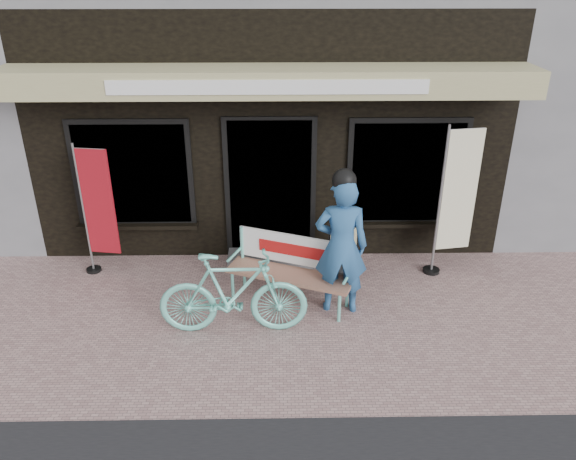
{
  "coord_description": "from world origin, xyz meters",
  "views": [
    {
      "loc": [
        0.13,
        -5.76,
        4.17
      ],
      "look_at": [
        0.24,
        0.7,
        1.05
      ],
      "focal_mm": 35.0,
      "sensor_mm": 36.0,
      "label": 1
    }
  ],
  "objects_px": {
    "person": "(341,244)",
    "nobori_cream": "(455,199)",
    "bicycle": "(233,294)",
    "menu_stand": "(343,248)",
    "nobori_red": "(97,209)",
    "bench": "(292,265)"
  },
  "relations": [
    {
      "from": "bicycle",
      "to": "bench",
      "type": "bearing_deg",
      "value": -45.87
    },
    {
      "from": "bench",
      "to": "nobori_red",
      "type": "height_order",
      "value": "nobori_red"
    },
    {
      "from": "menu_stand",
      "to": "nobori_cream",
      "type": "bearing_deg",
      "value": 15.27
    },
    {
      "from": "bicycle",
      "to": "menu_stand",
      "type": "bearing_deg",
      "value": -48.67
    },
    {
      "from": "nobori_cream",
      "to": "menu_stand",
      "type": "distance_m",
      "value": 1.71
    },
    {
      "from": "nobori_cream",
      "to": "menu_stand",
      "type": "xyz_separation_m",
      "value": [
        -1.55,
        -0.12,
        -0.7
      ]
    },
    {
      "from": "person",
      "to": "menu_stand",
      "type": "bearing_deg",
      "value": 84.67
    },
    {
      "from": "person",
      "to": "bicycle",
      "type": "height_order",
      "value": "person"
    },
    {
      "from": "person",
      "to": "nobori_cream",
      "type": "height_order",
      "value": "nobori_cream"
    },
    {
      "from": "bicycle",
      "to": "menu_stand",
      "type": "height_order",
      "value": "bicycle"
    },
    {
      "from": "nobori_red",
      "to": "nobori_cream",
      "type": "xyz_separation_m",
      "value": [
        5.03,
        -0.05,
        0.14
      ]
    },
    {
      "from": "menu_stand",
      "to": "nobori_red",
      "type": "bearing_deg",
      "value": -171.99
    },
    {
      "from": "nobori_red",
      "to": "bicycle",
      "type": "bearing_deg",
      "value": -27.92
    },
    {
      "from": "bench",
      "to": "nobori_red",
      "type": "distance_m",
      "value": 2.87
    },
    {
      "from": "bench",
      "to": "bicycle",
      "type": "xyz_separation_m",
      "value": [
        -0.72,
        -0.72,
        0.01
      ]
    },
    {
      "from": "bicycle",
      "to": "person",
      "type": "bearing_deg",
      "value": -70.73
    },
    {
      "from": "bench",
      "to": "nobori_cream",
      "type": "xyz_separation_m",
      "value": [
        2.3,
        0.73,
        0.62
      ]
    },
    {
      "from": "person",
      "to": "nobori_red",
      "type": "bearing_deg",
      "value": 166.96
    },
    {
      "from": "nobori_cream",
      "to": "menu_stand",
      "type": "relative_size",
      "value": 2.54
    },
    {
      "from": "bench",
      "to": "bicycle",
      "type": "relative_size",
      "value": 0.95
    },
    {
      "from": "bench",
      "to": "person",
      "type": "height_order",
      "value": "person"
    },
    {
      "from": "bench",
      "to": "menu_stand",
      "type": "bearing_deg",
      "value": 60.98
    }
  ]
}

